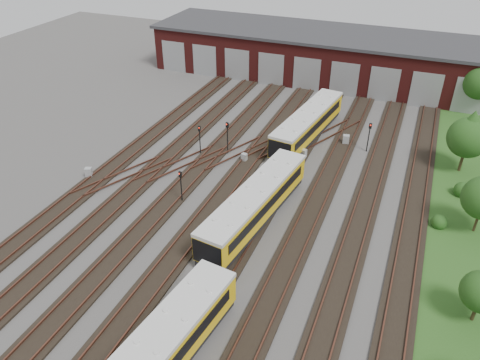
% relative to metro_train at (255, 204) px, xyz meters
% --- Properties ---
extents(ground, '(120.00, 120.00, 0.00)m').
position_rel_metro_train_xyz_m(ground, '(-2.00, -4.09, -1.83)').
color(ground, '#44413F').
rests_on(ground, ground).
extents(track_network, '(30.40, 70.00, 0.33)m').
position_rel_metro_train_xyz_m(track_network, '(-2.17, -3.50, -1.72)').
color(track_network, black).
rests_on(track_network, ground).
extents(maintenance_shed, '(51.00, 12.50, 6.35)m').
position_rel_metro_train_xyz_m(maintenance_shed, '(-2.01, 35.89, 1.38)').
color(maintenance_shed, '#531614').
rests_on(maintenance_shed, ground).
extents(grass_verge, '(8.00, 55.00, 0.05)m').
position_rel_metro_train_xyz_m(grass_verge, '(17.00, 5.91, -1.80)').
color(grass_verge, '#264A18').
rests_on(grass_verge, ground).
extents(metro_train, '(4.37, 46.34, 2.92)m').
position_rel_metro_train_xyz_m(metro_train, '(0.00, 0.00, 0.00)').
color(metro_train, black).
rests_on(metro_train, ground).
extents(signal_mast_0, '(0.30, 0.28, 3.20)m').
position_rel_metro_train_xyz_m(signal_mast_0, '(-9.24, 8.65, 0.23)').
color(signal_mast_0, black).
rests_on(signal_mast_0, ground).
extents(signal_mast_1, '(0.30, 0.28, 3.10)m').
position_rel_metro_train_xyz_m(signal_mast_1, '(-6.92, 0.35, 0.17)').
color(signal_mast_1, black).
rests_on(signal_mast_1, ground).
extents(signal_mast_2, '(0.32, 0.30, 3.46)m').
position_rel_metro_train_xyz_m(signal_mast_2, '(-6.77, 9.96, 0.39)').
color(signal_mast_2, black).
rests_on(signal_mast_2, ground).
extents(signal_mast_3, '(0.30, 0.28, 3.20)m').
position_rel_metro_train_xyz_m(signal_mast_3, '(6.48, 15.73, 0.24)').
color(signal_mast_3, black).
rests_on(signal_mast_3, ground).
extents(relay_cabinet_0, '(0.76, 0.70, 1.02)m').
position_rel_metro_train_xyz_m(relay_cabinet_0, '(-17.00, 0.61, -1.32)').
color(relay_cabinet_0, '#9FA3A4').
rests_on(relay_cabinet_0, ground).
extents(relay_cabinet_1, '(0.62, 0.55, 0.89)m').
position_rel_metro_train_xyz_m(relay_cabinet_1, '(-4.52, 8.94, -1.38)').
color(relay_cabinet_1, '#9FA3A4').
rests_on(relay_cabinet_1, ground).
extents(relay_cabinet_2, '(0.64, 0.59, 0.85)m').
position_rel_metro_train_xyz_m(relay_cabinet_2, '(-0.32, 8.10, -1.40)').
color(relay_cabinet_2, '#9FA3A4').
rests_on(relay_cabinet_2, ground).
extents(relay_cabinet_3, '(0.73, 0.64, 1.08)m').
position_rel_metro_train_xyz_m(relay_cabinet_3, '(4.14, 16.45, -1.28)').
color(relay_cabinet_3, '#9FA3A4').
rests_on(relay_cabinet_3, ground).
extents(relay_cabinet_4, '(0.75, 0.67, 1.04)m').
position_rel_metro_train_xyz_m(relay_cabinet_4, '(0.75, 11.79, -1.30)').
color(relay_cabinet_4, '#9FA3A4').
rests_on(relay_cabinet_4, ground).
extents(tree_1, '(3.84, 3.84, 6.37)m').
position_rel_metro_train_xyz_m(tree_1, '(15.45, 15.15, 2.27)').
color(tree_1, '#372B18').
rests_on(tree_1, ground).
extents(bush_0, '(1.27, 1.27, 1.27)m').
position_rel_metro_train_xyz_m(bush_0, '(14.00, 5.14, -1.19)').
color(bush_0, '#1B4112').
rests_on(bush_0, ground).
extents(bush_1, '(1.49, 1.49, 1.49)m').
position_rel_metro_train_xyz_m(bush_1, '(15.69, 10.73, -1.08)').
color(bush_1, '#1B4112').
rests_on(bush_1, ground).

